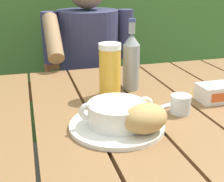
{
  "coord_description": "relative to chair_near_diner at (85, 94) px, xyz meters",
  "views": [
    {
      "loc": [
        -0.25,
        -0.84,
        1.14
      ],
      "look_at": [
        -0.01,
        -0.01,
        0.82
      ],
      "focal_mm": 49.48,
      "sensor_mm": 36.0,
      "label": 1
    }
  ],
  "objects": [
    {
      "name": "dining_table",
      "position": [
        -0.07,
        -0.92,
        0.21
      ],
      "size": [
        1.5,
        0.97,
        0.75
      ],
      "color": "brown",
      "rests_on": "ground_plane"
    },
    {
      "name": "hedge_backdrop",
      "position": [
        0.03,
        0.63,
        0.51
      ],
      "size": [
        4.27,
        0.9,
        2.32
      ],
      "color": "#44732F",
      "rests_on": "ground_plane"
    },
    {
      "name": "chair_near_diner",
      "position": [
        0.0,
        0.0,
        0.0
      ],
      "size": [
        0.45,
        0.46,
        0.91
      ],
      "color": "brown",
      "rests_on": "ground_plane"
    },
    {
      "name": "person_eating",
      "position": [
        -0.0,
        -0.2,
        0.24
      ],
      "size": [
        0.48,
        0.47,
        1.19
      ],
      "color": "#343556",
      "rests_on": "ground_plane"
    },
    {
      "name": "serving_plate",
      "position": [
        -0.1,
        -1.03,
        0.29
      ],
      "size": [
        0.26,
        0.26,
        0.01
      ],
      "color": "white",
      "rests_on": "dining_table"
    },
    {
      "name": "soup_bowl",
      "position": [
        -0.1,
        -1.03,
        0.33
      ],
      "size": [
        0.21,
        0.16,
        0.07
      ],
      "color": "white",
      "rests_on": "serving_plate"
    },
    {
      "name": "bread_roll",
      "position": [
        -0.04,
        -1.1,
        0.34
      ],
      "size": [
        0.15,
        0.13,
        0.08
      ],
      "color": "tan",
      "rests_on": "serving_plate"
    },
    {
      "name": "beer_glass",
      "position": [
        -0.05,
        -0.79,
        0.38
      ],
      "size": [
        0.08,
        0.08,
        0.19
      ],
      "color": "gold",
      "rests_on": "dining_table"
    },
    {
      "name": "beer_bottle",
      "position": [
        0.04,
        -0.74,
        0.39
      ],
      "size": [
        0.06,
        0.06,
        0.26
      ],
      "color": "gray",
      "rests_on": "dining_table"
    },
    {
      "name": "water_glass_small",
      "position": [
        0.11,
        -0.99,
        0.32
      ],
      "size": [
        0.06,
        0.06,
        0.06
      ],
      "color": "silver",
      "rests_on": "dining_table"
    },
    {
      "name": "butter_tub",
      "position": [
        0.27,
        -0.93,
        0.32
      ],
      "size": [
        0.11,
        0.08,
        0.06
      ],
      "color": "white",
      "rests_on": "dining_table"
    },
    {
      "name": "table_knife",
      "position": [
        0.05,
        -0.95,
        0.29
      ],
      "size": [
        0.16,
        0.07,
        0.01
      ],
      "color": "silver",
      "rests_on": "dining_table"
    }
  ]
}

